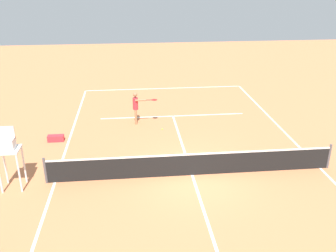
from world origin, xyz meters
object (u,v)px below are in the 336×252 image
object	(u,v)px
player_serving	(136,105)
equipment_bag	(56,138)
tennis_ball	(162,129)
umpire_chair	(8,149)

from	to	relation	value
player_serving	equipment_bag	xyz separation A→B (m)	(3.95, 1.83, -0.89)
tennis_ball	equipment_bag	bearing A→B (deg)	9.39
tennis_ball	equipment_bag	distance (m)	5.29
umpire_chair	equipment_bag	distance (m)	4.39
player_serving	equipment_bag	distance (m)	4.44
player_serving	tennis_ball	size ratio (longest dim) A/B	25.73
equipment_bag	player_serving	bearing A→B (deg)	-155.14
umpire_chair	equipment_bag	bearing A→B (deg)	-101.61
player_serving	equipment_bag	bearing A→B (deg)	-63.58
equipment_bag	tennis_ball	bearing A→B (deg)	-170.61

